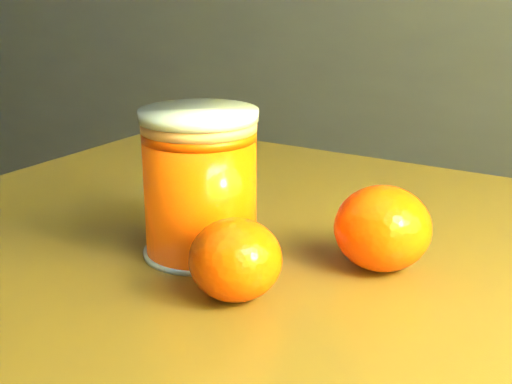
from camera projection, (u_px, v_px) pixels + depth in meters
The scene contains 4 objects.
kitchen_counter at pixel (277, 126), 2.12m from camera, with size 3.15×0.60×0.90m, color #4E4E53.
juice_glass at pixel (200, 184), 0.53m from camera, with size 0.09×0.09×0.11m.
orange_front at pixel (235, 260), 0.46m from camera, with size 0.06×0.06×0.05m, color #FF4B05.
orange_back at pixel (383, 228), 0.51m from camera, with size 0.07×0.07×0.06m, color #FF4B05.
Camera 1 is at (1.17, -0.27, 0.92)m, focal length 50.00 mm.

